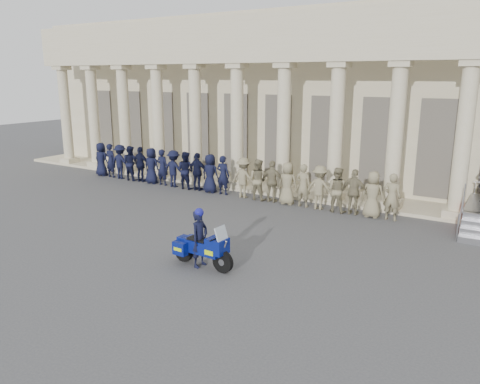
# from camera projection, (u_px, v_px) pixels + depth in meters

# --- Properties ---
(ground) EXTENTS (90.00, 90.00, 0.00)m
(ground) POSITION_uv_depth(u_px,v_px,m) (210.00, 251.00, 15.68)
(ground) COLOR #414144
(ground) RESTS_ON ground
(building) EXTENTS (40.00, 12.50, 9.00)m
(building) POSITION_uv_depth(u_px,v_px,m) (357.00, 97.00, 26.78)
(building) COLOR #C4B693
(building) RESTS_ON ground
(officer_rank) EXTENTS (17.48, 0.74, 1.94)m
(officer_rank) POSITION_uv_depth(u_px,v_px,m) (218.00, 174.00, 23.07)
(officer_rank) COLOR black
(officer_rank) RESTS_ON ground
(motorcycle) EXTENTS (2.23, 0.92, 1.43)m
(motorcycle) POSITION_uv_depth(u_px,v_px,m) (203.00, 248.00, 14.23)
(motorcycle) COLOR black
(motorcycle) RESTS_ON ground
(rider) EXTENTS (0.46, 0.67, 1.86)m
(rider) POSITION_uv_depth(u_px,v_px,m) (200.00, 238.00, 14.22)
(rider) COLOR black
(rider) RESTS_ON ground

